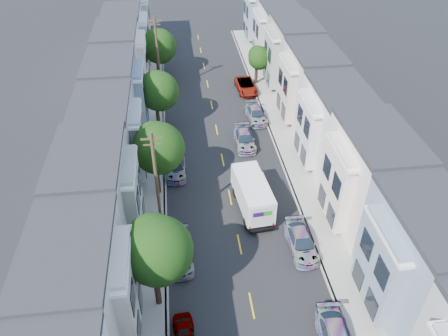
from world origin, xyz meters
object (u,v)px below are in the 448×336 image
tree_d (158,91)px  parked_right_b (301,242)px  tree_b (156,251)px  parked_left_d (176,166)px  utility_pole_near (157,187)px  parked_right_d (246,86)px  tree_c (158,149)px  parked_left_c (180,252)px  parked_right_c (256,114)px  utility_pole_far (158,56)px  tree_far_r (259,58)px  fedex_truck (252,194)px  tree_e (158,46)px  lead_sedan (244,139)px

tree_d → parked_right_b: tree_d is taller
tree_b → parked_left_d: size_ratio=1.65×
utility_pole_near → parked_right_d: 27.96m
tree_c → parked_right_b: size_ratio=1.55×
parked_left_c → parked_right_c: 22.91m
utility_pole_far → parked_right_d: bearing=-3.9°
tree_far_r → utility_pole_far: bearing=-174.4°
fedex_truck → parked_right_c: size_ratio=1.36×
utility_pole_near → parked_right_c: (11.20, 17.76, -4.44)m
tree_far_r → parked_right_c: 10.17m
tree_far_r → parked_left_c: size_ratio=1.09×
tree_d → tree_far_r: size_ratio=1.33×
utility_pole_far → fedex_truck: size_ratio=1.55×
parked_right_c → parked_right_d: (0.00, 7.48, 0.01)m
parked_right_c → tree_e: bearing=126.7°
parked_left_c → tree_d: bearing=93.2°
parked_left_d → parked_right_c: size_ratio=1.00×
tree_far_r → utility_pole_near: bearing=-115.8°
parked_right_d → parked_right_c: bearing=-93.5°
tree_e → parked_left_d: tree_e is taller
tree_b → tree_far_r: bearing=69.0°
tree_c → parked_right_b: (11.20, -8.50, -4.34)m
tree_e → lead_sedan: (9.00, -18.33, -3.77)m
parked_left_c → utility_pole_far: bearing=92.0°
tree_c → parked_left_c: size_ratio=1.56×
parked_left_d → parked_right_c: (9.80, 9.28, -0.00)m
tree_d → parked_right_c: 11.91m
lead_sedan → parked_right_c: 5.65m
tree_far_r → parked_left_c: (-11.80, -30.25, -2.92)m
fedex_truck → lead_sedan: bearing=79.5°
tree_c → parked_right_c: size_ratio=1.57×
tree_c → tree_e: bearing=90.0°
tree_b → tree_c: size_ratio=1.06×
fedex_truck → parked_left_d: (-6.65, 6.26, -1.01)m
tree_c → parked_right_c: 17.21m
tree_d → utility_pole_far: size_ratio=0.69×
tree_far_r → utility_pole_far: size_ratio=0.52×
tree_e → tree_far_r: bearing=-15.2°
tree_c → tree_far_r: tree_c is taller
tree_far_r → parked_right_d: tree_far_r is taller
tree_b → parked_right_c: (11.20, 24.76, -4.75)m
tree_far_r → parked_right_c: bearing=-101.8°
utility_pole_near → utility_pole_far: same height
tree_c → tree_d: size_ratio=1.07×
tree_b → lead_sedan: 22.04m
tree_e → utility_pole_far: (0.00, -4.89, 0.65)m
tree_d → lead_sedan: size_ratio=1.43×
lead_sedan → parked_right_b: size_ratio=1.01×
parked_right_b → tree_far_r: bearing=85.2°
parked_left_d → parked_right_d: 19.41m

